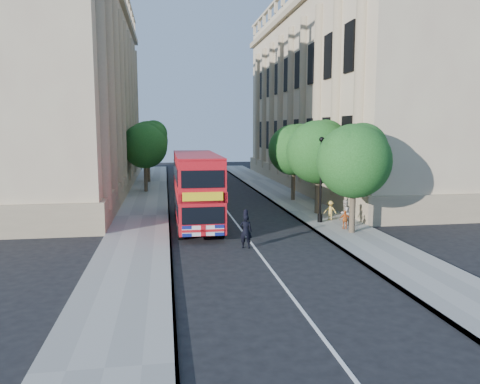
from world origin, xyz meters
name	(u,v)px	position (x,y,z in m)	size (l,w,h in m)	color
ground	(259,253)	(0.00, 0.00, 0.00)	(120.00, 120.00, 0.00)	black
pavement_right	(311,211)	(5.75, 10.00, 0.06)	(3.50, 80.00, 0.12)	gray
pavement_left	(143,216)	(-5.75, 10.00, 0.06)	(3.50, 80.00, 0.12)	gray
building_right	(348,96)	(13.80, 24.00, 9.00)	(12.00, 38.00, 18.00)	tan
building_left	(56,92)	(-13.80, 24.00, 9.00)	(12.00, 38.00, 18.00)	tan
tree_right_near	(355,157)	(5.84, 3.03, 4.25)	(4.00, 4.00, 6.08)	#473828
tree_right_mid	(319,149)	(5.84, 9.03, 4.45)	(4.20, 4.20, 6.37)	#473828
tree_right_far	(294,147)	(5.84, 15.03, 4.31)	(4.00, 4.00, 6.15)	#473828
tree_left_far	(145,143)	(-5.96, 22.03, 4.44)	(4.00, 4.00, 6.30)	#473828
tree_left_back	(148,139)	(-5.96, 30.03, 4.71)	(4.20, 4.20, 6.65)	#473828
lamp_post	(321,183)	(5.00, 6.00, 2.51)	(0.32, 0.32, 5.16)	black
double_decker_bus	(197,187)	(-2.43, 6.51, 2.33)	(2.47, 9.14, 4.21)	red
box_van	(202,193)	(-1.81, 10.45, 1.44)	(2.56, 5.30, 2.93)	black
police_constable	(246,231)	(-0.45, 1.00, 0.83)	(0.60, 0.40, 1.65)	black
woman_pedestrian	(345,213)	(6.08, 4.75, 0.88)	(0.74, 0.58, 1.52)	beige
child_a	(345,220)	(5.76, 3.91, 0.65)	(0.63, 0.26, 1.07)	orange
child_b	(330,210)	(5.83, 6.53, 0.72)	(0.78, 0.45, 1.20)	#EFC151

